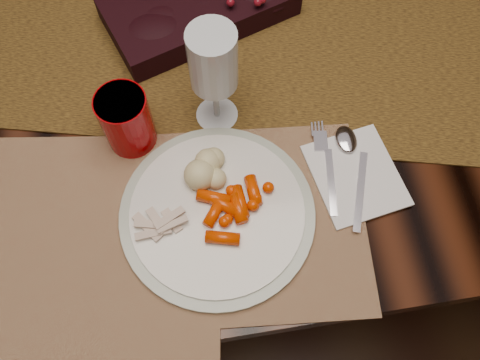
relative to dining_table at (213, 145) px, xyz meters
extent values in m
plane|color=black|center=(0.00, 0.00, -0.38)|extent=(5.00, 5.00, 0.00)
cube|color=black|center=(0.00, 0.00, 0.00)|extent=(1.80, 1.00, 0.75)
cube|color=#513008|center=(0.05, -0.02, 0.38)|extent=(1.92, 0.84, 0.00)
cube|color=brown|center=(-0.01, -0.33, 0.38)|extent=(0.45, 0.35, 0.00)
cube|color=brown|center=(-0.27, -0.33, 0.38)|extent=(0.55, 0.43, 0.00)
cylinder|color=silver|center=(-0.02, -0.32, 0.39)|extent=(0.35, 0.35, 0.02)
cube|color=white|center=(0.20, -0.29, 0.38)|extent=(0.15, 0.17, 0.01)
cylinder|color=#980003|center=(-0.13, -0.17, 0.43)|extent=(0.09, 0.09, 0.11)
camera|label=1|loc=(-0.03, -0.59, 1.09)|focal=38.00mm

